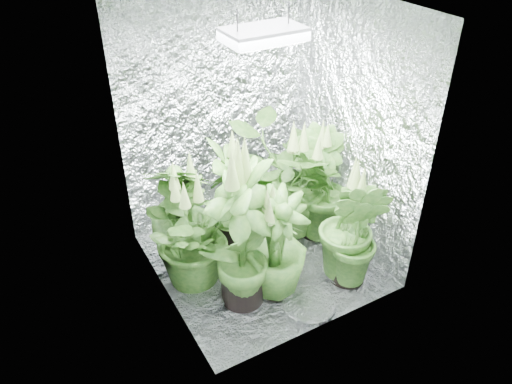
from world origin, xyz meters
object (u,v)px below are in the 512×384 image
object	(u,v)px
plant_e	(289,181)
plant_h	(276,247)
plant_a	(194,233)
plant_b	(230,198)
plant_c	(319,187)
plant_d	(182,215)
circulation_fan	(301,204)
plant_f	(242,235)
plant_g	(352,230)
grow_lamp	(263,35)

from	to	relation	value
plant_e	plant_h	distance (m)	0.72
plant_a	plant_b	distance (m)	0.48
plant_h	plant_c	bearing A→B (deg)	32.06
plant_d	circulation_fan	size ratio (longest dim) A/B	3.06
plant_d	plant_h	distance (m)	0.78
plant_h	circulation_fan	size ratio (longest dim) A/B	2.79
plant_e	plant_f	world-z (taller)	plant_f
plant_d	circulation_fan	bearing A→B (deg)	3.22
plant_b	plant_h	bearing A→B (deg)	-85.42
plant_g	plant_h	xyz separation A→B (m)	(-0.55, 0.16, -0.05)
plant_a	plant_d	size ratio (longest dim) A/B	0.95
plant_a	plant_b	bearing A→B (deg)	28.63
grow_lamp	plant_d	world-z (taller)	grow_lamp
plant_g	plant_h	size ratio (longest dim) A/B	1.11
plant_b	plant_g	xyz separation A→B (m)	(0.60, -0.79, -0.03)
plant_c	plant_g	size ratio (longest dim) A/B	1.02
grow_lamp	plant_d	size ratio (longest dim) A/B	0.50
plant_b	plant_c	bearing A→B (deg)	-15.65
plant_c	circulation_fan	distance (m)	0.43
grow_lamp	plant_c	distance (m)	1.48
grow_lamp	plant_f	world-z (taller)	grow_lamp
plant_b	circulation_fan	bearing A→B (deg)	5.17
plant_c	plant_h	distance (m)	0.79
plant_e	plant_g	xyz separation A→B (m)	(0.10, -0.72, -0.06)
plant_c	grow_lamp	bearing A→B (deg)	-171.65
plant_d	circulation_fan	world-z (taller)	plant_d
plant_a	circulation_fan	bearing A→B (deg)	14.29
plant_a	plant_e	world-z (taller)	plant_e
plant_a	plant_e	bearing A→B (deg)	9.82
plant_e	plant_h	world-z (taller)	plant_e
plant_g	circulation_fan	xyz separation A→B (m)	(0.14, 0.85, -0.32)
grow_lamp	plant_a	distance (m)	1.48
plant_b	plant_e	xyz separation A→B (m)	(0.51, -0.07, 0.04)
plant_d	plant_e	distance (m)	0.92
plant_d	grow_lamp	bearing A→B (deg)	-28.45
grow_lamp	plant_f	size ratio (longest dim) A/B	0.39
plant_g	plant_h	bearing A→B (deg)	163.43
plant_e	plant_g	size ratio (longest dim) A/B	1.09
grow_lamp	plant_a	bearing A→B (deg)	173.66
plant_a	plant_h	size ratio (longest dim) A/B	1.04
plant_f	plant_g	world-z (taller)	plant_f
plant_e	plant_h	xyz separation A→B (m)	(-0.46, -0.55, -0.11)
plant_e	plant_f	size ratio (longest dim) A/B	0.86
grow_lamp	plant_b	bearing A→B (deg)	113.40
plant_b	plant_d	bearing A→B (deg)	179.71
plant_b	plant_h	world-z (taller)	plant_b
plant_c	plant_e	world-z (taller)	plant_e
plant_c	plant_b	bearing A→B (deg)	164.35
plant_b	plant_g	bearing A→B (deg)	-52.46
plant_g	plant_d	bearing A→B (deg)	142.20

